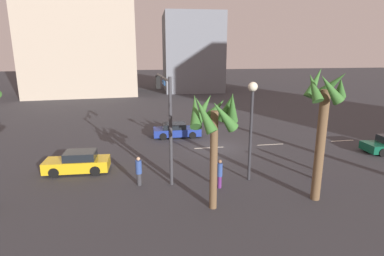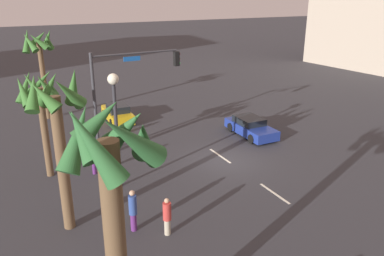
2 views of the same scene
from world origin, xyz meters
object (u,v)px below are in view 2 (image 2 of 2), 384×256
(traffic_signal, at_px, (125,83))
(palm_tree_0, at_px, (39,51))
(pedestrian_0, at_px, (93,159))
(pedestrian_3, at_px, (167,216))
(palm_tree_3, at_px, (112,187))
(streetlamp, at_px, (115,109))
(pedestrian_2, at_px, (94,130))
(palm_tree_2, at_px, (39,95))
(palm_tree_1, at_px, (57,120))
(car_2, at_px, (118,113))
(pedestrian_1, at_px, (133,209))
(car_0, at_px, (251,127))

(traffic_signal, height_order, palm_tree_0, palm_tree_0)
(traffic_signal, xyz_separation_m, pedestrian_0, (-2.83, 2.98, -3.48))
(pedestrian_3, bearing_deg, palm_tree_3, 144.92)
(streetlamp, relative_size, pedestrian_2, 3.44)
(pedestrian_2, distance_m, palm_tree_2, 6.28)
(pedestrian_3, xyz_separation_m, palm_tree_3, (-4.96, 3.48, 4.59))
(palm_tree_1, bearing_deg, palm_tree_2, 0.58)
(pedestrian_2, relative_size, palm_tree_2, 0.29)
(streetlamp, distance_m, palm_tree_0, 14.16)
(palm_tree_2, distance_m, palm_tree_3, 13.17)
(streetlamp, xyz_separation_m, palm_tree_3, (-10.07, 3.00, 1.23))
(car_2, xyz_separation_m, palm_tree_0, (3.30, 4.88, 4.83))
(car_2, xyz_separation_m, pedestrian_1, (-14.87, 3.83, 0.38))
(car_0, height_order, traffic_signal, traffic_signal)
(car_2, bearing_deg, palm_tree_3, 163.54)
(car_0, height_order, pedestrian_2, pedestrian_2)
(streetlamp, relative_size, palm_tree_2, 1.00)
(car_2, relative_size, palm_tree_1, 0.59)
(car_0, height_order, palm_tree_3, palm_tree_3)
(pedestrian_0, xyz_separation_m, palm_tree_3, (-12.18, 2.15, 4.57))
(traffic_signal, bearing_deg, palm_tree_1, 145.40)
(pedestrian_1, distance_m, palm_tree_2, 8.46)
(palm_tree_0, distance_m, palm_tree_3, 24.11)
(pedestrian_2, xyz_separation_m, pedestrian_3, (-11.85, -0.15, -0.02))
(streetlamp, relative_size, palm_tree_0, 0.85)
(traffic_signal, relative_size, palm_tree_2, 1.05)
(traffic_signal, relative_size, palm_tree_0, 0.90)
(palm_tree_0, bearing_deg, pedestrian_0, -175.72)
(car_2, xyz_separation_m, streetlamp, (-10.70, 3.14, 3.61))
(traffic_signal, relative_size, streetlamp, 1.06)
(pedestrian_2, xyz_separation_m, palm_tree_2, (-3.67, 3.49, 3.72))
(car_2, distance_m, pedestrian_2, 4.86)
(car_2, distance_m, streetlamp, 11.72)
(car_2, bearing_deg, palm_tree_0, 55.92)
(palm_tree_0, height_order, palm_tree_1, palm_tree_0)
(car_2, height_order, traffic_signal, traffic_signal)
(streetlamp, relative_size, pedestrian_1, 3.15)
(palm_tree_0, bearing_deg, traffic_signal, -156.91)
(palm_tree_1, xyz_separation_m, palm_tree_3, (-7.43, -0.10, 0.53))
(pedestrian_3, bearing_deg, streetlamp, 5.41)
(palm_tree_2, bearing_deg, traffic_signal, -70.58)
(car_2, height_order, palm_tree_1, palm_tree_1)
(car_0, bearing_deg, palm_tree_2, 90.64)
(car_2, xyz_separation_m, traffic_signal, (-5.77, 1.01, 3.75))
(streetlamp, distance_m, pedestrian_0, 4.04)
(pedestrian_3, xyz_separation_m, palm_tree_0, (19.11, 2.23, 4.57))
(pedestrian_3, bearing_deg, traffic_signal, -9.27)
(traffic_signal, bearing_deg, pedestrian_2, 44.75)
(pedestrian_2, bearing_deg, palm_tree_3, 168.79)
(pedestrian_1, bearing_deg, palm_tree_1, 57.55)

